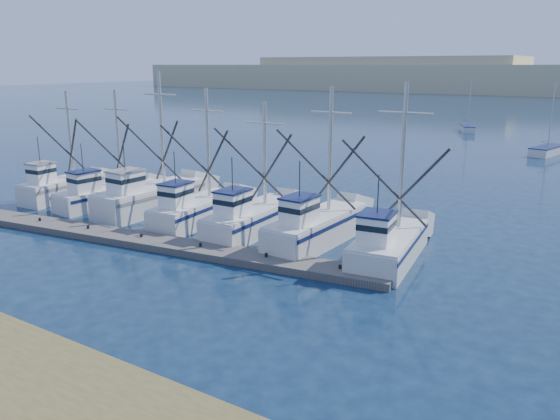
% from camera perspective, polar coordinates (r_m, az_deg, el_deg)
% --- Properties ---
extents(ground, '(500.00, 500.00, 0.00)m').
position_cam_1_polar(ground, '(22.18, -9.83, -12.02)').
color(ground, '#0B1C34').
rests_on(ground, ground).
extents(floating_dock, '(29.37, 5.70, 0.39)m').
position_cam_1_polar(floating_dock, '(32.44, -14.26, -3.08)').
color(floating_dock, '#5C5852').
rests_on(floating_dock, ground).
extents(trawler_fleet, '(29.18, 8.52, 9.59)m').
position_cam_1_polar(trawler_fleet, '(35.35, -8.15, 0.05)').
color(trawler_fleet, silver).
rests_on(trawler_fleet, ground).
extents(sailboat_near, '(3.26, 6.30, 8.10)m').
position_cam_1_polar(sailboat_near, '(69.70, 26.11, 5.60)').
color(sailboat_near, silver).
rests_on(sailboat_near, ground).
extents(sailboat_far, '(3.62, 5.94, 8.10)m').
position_cam_1_polar(sailboat_far, '(89.80, 18.95, 8.08)').
color(sailboat_far, silver).
rests_on(sailboat_far, ground).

